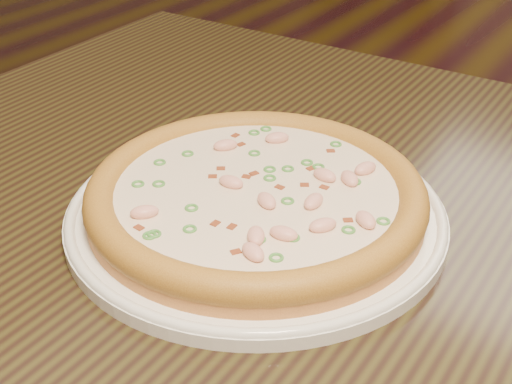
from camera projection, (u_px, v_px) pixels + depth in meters
The scene contains 4 objects.
ground at pixel (435, 277), 1.79m from camera, with size 9.00×9.00×0.00m, color black.
hero_table at pixel (389, 319), 0.68m from camera, with size 1.20×0.80×0.75m.
plate at pixel (256, 212), 0.65m from camera, with size 0.34×0.34×0.02m.
pizza at pixel (256, 195), 0.64m from camera, with size 0.31×0.31×0.03m.
Camera 1 is at (0.39, -1.44, 1.11)m, focal length 50.00 mm.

